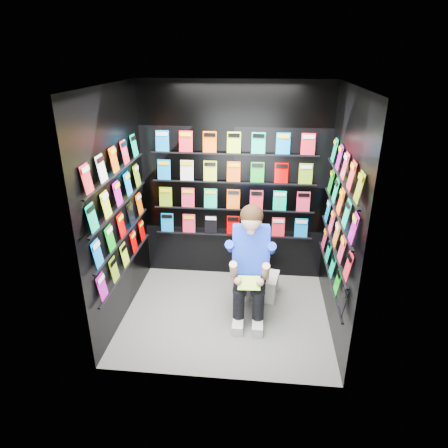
# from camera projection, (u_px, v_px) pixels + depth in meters

# --- Properties ---
(floor) EXTENTS (2.40, 2.40, 0.00)m
(floor) POSITION_uv_depth(u_px,v_px,m) (226.00, 315.00, 4.76)
(floor) COLOR slate
(floor) RESTS_ON ground
(ceiling) EXTENTS (2.40, 2.40, 0.00)m
(ceiling) POSITION_uv_depth(u_px,v_px,m) (227.00, 85.00, 3.72)
(ceiling) COLOR white
(ceiling) RESTS_ON floor
(wall_back) EXTENTS (2.40, 0.04, 2.60)m
(wall_back) POSITION_uv_depth(u_px,v_px,m) (234.00, 185.00, 5.15)
(wall_back) COLOR black
(wall_back) RESTS_ON floor
(wall_front) EXTENTS (2.40, 0.04, 2.60)m
(wall_front) POSITION_uv_depth(u_px,v_px,m) (215.00, 259.00, 3.33)
(wall_front) COLOR black
(wall_front) RESTS_ON floor
(wall_left) EXTENTS (0.04, 2.00, 2.60)m
(wall_left) POSITION_uv_depth(u_px,v_px,m) (117.00, 210.00, 4.35)
(wall_left) COLOR black
(wall_left) RESTS_ON floor
(wall_right) EXTENTS (0.04, 2.00, 2.60)m
(wall_right) POSITION_uv_depth(u_px,v_px,m) (341.00, 219.00, 4.13)
(wall_right) COLOR black
(wall_right) RESTS_ON floor
(comics_back) EXTENTS (2.10, 0.06, 1.37)m
(comics_back) POSITION_uv_depth(u_px,v_px,m) (234.00, 186.00, 5.12)
(comics_back) COLOR #E62C4C
(comics_back) RESTS_ON wall_back
(comics_left) EXTENTS (0.06, 1.70, 1.37)m
(comics_left) POSITION_uv_depth(u_px,v_px,m) (120.00, 210.00, 4.35)
(comics_left) COLOR #E62C4C
(comics_left) RESTS_ON wall_left
(comics_right) EXTENTS (0.06, 1.70, 1.37)m
(comics_right) POSITION_uv_depth(u_px,v_px,m) (339.00, 218.00, 4.13)
(comics_right) COLOR #E62C4C
(comics_right) RESTS_ON wall_right
(toilet) EXTENTS (0.46, 0.77, 0.73)m
(toilet) POSITION_uv_depth(u_px,v_px,m) (251.00, 267.00, 5.08)
(toilet) COLOR white
(toilet) RESTS_ON floor
(longbox) EXTENTS (0.25, 0.38, 0.27)m
(longbox) POSITION_uv_depth(u_px,v_px,m) (269.00, 287.00, 5.07)
(longbox) COLOR silver
(longbox) RESTS_ON floor
(longbox_lid) EXTENTS (0.27, 0.41, 0.03)m
(longbox_lid) POSITION_uv_depth(u_px,v_px,m) (269.00, 277.00, 5.01)
(longbox_lid) COLOR silver
(longbox_lid) RESTS_ON longbox
(reader) EXTENTS (0.61, 0.86, 1.54)m
(reader) POSITION_uv_depth(u_px,v_px,m) (251.00, 250.00, 4.56)
(reader) COLOR #0224CE
(reader) RESTS_ON toilet
(held_comic) EXTENTS (0.25, 0.16, 0.10)m
(held_comic) POSITION_uv_depth(u_px,v_px,m) (249.00, 283.00, 4.33)
(held_comic) COLOR green
(held_comic) RESTS_ON reader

